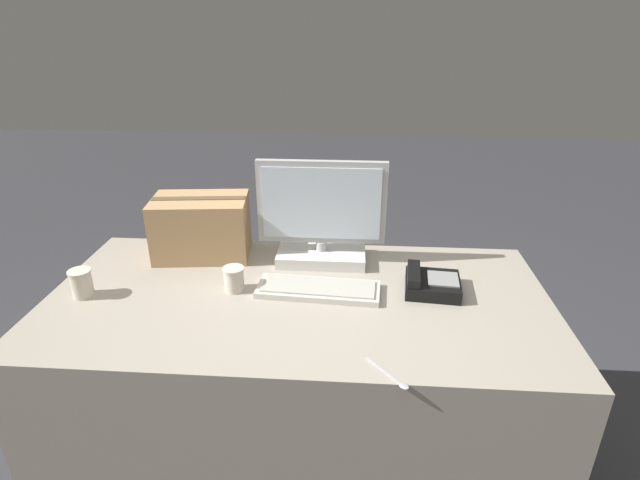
{
  "coord_description": "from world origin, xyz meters",
  "views": [
    {
      "loc": [
        0.19,
        -1.54,
        1.66
      ],
      "look_at": [
        0.07,
        0.16,
        0.89
      ],
      "focal_mm": 28.0,
      "sensor_mm": 36.0,
      "label": 1
    }
  ],
  "objects_px": {
    "monitor": "(322,223)",
    "paper_cup_left": "(82,283)",
    "keyboard": "(318,289)",
    "desk_phone": "(431,283)",
    "spoon": "(393,378)",
    "cardboard_box": "(202,227)",
    "paper_cup_right": "(234,279)"
  },
  "relations": [
    {
      "from": "monitor",
      "to": "paper_cup_left",
      "type": "distance_m",
      "value": 0.91
    },
    {
      "from": "keyboard",
      "to": "desk_phone",
      "type": "height_order",
      "value": "desk_phone"
    },
    {
      "from": "monitor",
      "to": "spoon",
      "type": "distance_m",
      "value": 0.77
    },
    {
      "from": "keyboard",
      "to": "paper_cup_left",
      "type": "height_order",
      "value": "paper_cup_left"
    },
    {
      "from": "monitor",
      "to": "paper_cup_left",
      "type": "relative_size",
      "value": 4.95
    },
    {
      "from": "paper_cup_left",
      "to": "cardboard_box",
      "type": "height_order",
      "value": "cardboard_box"
    },
    {
      "from": "monitor",
      "to": "paper_cup_left",
      "type": "xyz_separation_m",
      "value": [
        -0.83,
        -0.34,
        -0.11
      ]
    },
    {
      "from": "paper_cup_left",
      "to": "cardboard_box",
      "type": "relative_size",
      "value": 0.25
    },
    {
      "from": "monitor",
      "to": "keyboard",
      "type": "distance_m",
      "value": 0.3
    },
    {
      "from": "keyboard",
      "to": "desk_phone",
      "type": "distance_m",
      "value": 0.41
    },
    {
      "from": "monitor",
      "to": "cardboard_box",
      "type": "relative_size",
      "value": 1.26
    },
    {
      "from": "paper_cup_left",
      "to": "desk_phone",
      "type": "bearing_deg",
      "value": 5.77
    },
    {
      "from": "spoon",
      "to": "cardboard_box",
      "type": "distance_m",
      "value": 1.05
    },
    {
      "from": "desk_phone",
      "to": "cardboard_box",
      "type": "distance_m",
      "value": 0.95
    },
    {
      "from": "keyboard",
      "to": "paper_cup_left",
      "type": "relative_size",
      "value": 4.43
    },
    {
      "from": "desk_phone",
      "to": "monitor",
      "type": "bearing_deg",
      "value": 157.55
    },
    {
      "from": "keyboard",
      "to": "paper_cup_left",
      "type": "bearing_deg",
      "value": -170.36
    },
    {
      "from": "keyboard",
      "to": "spoon",
      "type": "height_order",
      "value": "keyboard"
    },
    {
      "from": "keyboard",
      "to": "paper_cup_left",
      "type": "xyz_separation_m",
      "value": [
        -0.84,
        -0.08,
        0.04
      ]
    },
    {
      "from": "cardboard_box",
      "to": "monitor",
      "type": "bearing_deg",
      "value": -2.58
    },
    {
      "from": "paper_cup_right",
      "to": "spoon",
      "type": "distance_m",
      "value": 0.71
    },
    {
      "from": "paper_cup_left",
      "to": "keyboard",
      "type": "bearing_deg",
      "value": 5.77
    },
    {
      "from": "monitor",
      "to": "cardboard_box",
      "type": "bearing_deg",
      "value": 177.42
    },
    {
      "from": "spoon",
      "to": "keyboard",
      "type": "bearing_deg",
      "value": 167.46
    },
    {
      "from": "keyboard",
      "to": "spoon",
      "type": "relative_size",
      "value": 3.29
    },
    {
      "from": "desk_phone",
      "to": "cardboard_box",
      "type": "relative_size",
      "value": 0.52
    },
    {
      "from": "desk_phone",
      "to": "paper_cup_right",
      "type": "relative_size",
      "value": 2.31
    },
    {
      "from": "monitor",
      "to": "spoon",
      "type": "relative_size",
      "value": 3.68
    },
    {
      "from": "monitor",
      "to": "spoon",
      "type": "bearing_deg",
      "value": -70.81
    },
    {
      "from": "monitor",
      "to": "keyboard",
      "type": "xyz_separation_m",
      "value": [
        0.01,
        -0.26,
        -0.15
      ]
    },
    {
      "from": "keyboard",
      "to": "cardboard_box",
      "type": "bearing_deg",
      "value": 154.7
    },
    {
      "from": "spoon",
      "to": "monitor",
      "type": "bearing_deg",
      "value": 158.63
    }
  ]
}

